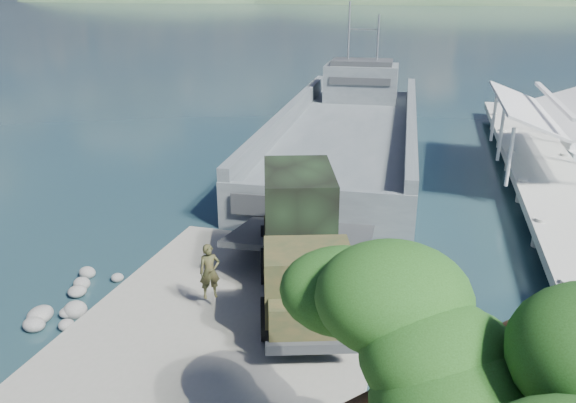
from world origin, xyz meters
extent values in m
plane|color=#1D3B45|center=(0.00, 0.00, 0.00)|extent=(1400.00, 1400.00, 0.00)
cube|color=slate|center=(0.00, -1.00, 0.25)|extent=(10.00, 18.00, 0.50)
cube|color=#B8B9AE|center=(13.00, 18.00, 1.00)|extent=(4.00, 44.00, 0.50)
cube|color=#495257|center=(0.41, 24.38, 0.47)|extent=(10.97, 32.03, 2.63)
cube|color=#495257|center=(-4.01, 24.17, 2.42)|extent=(2.13, 31.61, 1.37)
cube|color=#495257|center=(4.83, 24.59, 2.42)|extent=(2.13, 31.61, 1.37)
cube|color=#495257|center=(1.15, 8.70, 1.05)|extent=(9.49, 0.87, 2.74)
cube|color=#495257|center=(-0.09, 34.91, 3.37)|extent=(6.52, 4.51, 3.16)
cube|color=#2F3235|center=(-0.09, 34.91, 5.16)|extent=(5.42, 3.62, 0.42)
cylinder|color=#929397|center=(-1.35, 34.85, 7.59)|extent=(0.17, 0.17, 5.27)
cylinder|color=#929397|center=(1.17, 34.97, 7.06)|extent=(0.17, 0.17, 4.22)
cylinder|color=black|center=(1.64, -0.77, 1.21)|extent=(0.88, 1.49, 1.41)
cylinder|color=black|center=(4.04, -0.04, 1.21)|extent=(0.88, 1.49, 1.41)
cylinder|color=black|center=(0.57, 2.77, 1.21)|extent=(0.88, 1.49, 1.41)
cylinder|color=black|center=(2.96, 3.49, 1.21)|extent=(0.88, 1.49, 1.41)
cylinder|color=black|center=(-0.06, 4.85, 1.21)|extent=(0.88, 1.49, 1.41)
cylinder|color=black|center=(2.33, 5.58, 1.21)|extent=(0.88, 1.49, 1.41)
cube|color=black|center=(1.96, 2.51, 1.37)|extent=(4.69, 8.60, 0.27)
cube|color=#25321B|center=(2.81, -0.30, 2.51)|extent=(3.23, 2.87, 2.17)
cube|color=#25321B|center=(3.19, -1.55, 1.97)|extent=(2.68, 1.66, 1.09)
cube|color=#25321B|center=(1.51, 3.96, 1.75)|extent=(4.05, 5.57, 0.38)
cube|color=black|center=(1.45, 4.17, 3.33)|extent=(3.70, 4.71, 2.72)
cube|color=#2F3235|center=(3.34, -2.07, 1.32)|extent=(2.68, 1.05, 0.33)
imported|color=#25321B|center=(-0.88, 0.59, 1.50)|extent=(0.88, 0.81, 2.01)
cube|color=silver|center=(16.00, 27.50, 0.26)|extent=(2.78, 5.93, 0.93)
cube|color=silver|center=(16.21, 26.48, 0.88)|extent=(1.76, 1.92, 0.62)
cylinder|color=#929397|center=(16.00, 27.50, 3.63)|extent=(0.10, 0.10, 6.23)
cube|color=silver|center=(18.66, 39.86, 0.27)|extent=(1.79, 5.93, 0.97)
cube|color=silver|center=(18.67, 38.78, 0.91)|extent=(1.53, 1.74, 0.65)
ellipsoid|color=#1B3E11|center=(4.77, -5.63, 5.40)|extent=(2.70, 2.70, 1.54)
camera|label=1|loc=(6.10, -15.63, 11.09)|focal=35.00mm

